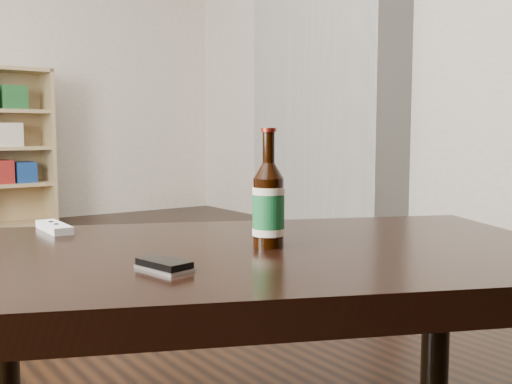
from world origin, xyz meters
TOP-DOWN VIEW (x-y plane):
  - wall_right at (2.51, 0.00)m, footprint 0.02×6.00m
  - chimney_breast at (2.35, 1.20)m, footprint 0.30×1.20m
  - bookshelf at (0.68, 2.75)m, footprint 0.62×0.30m
  - coffee_table at (0.31, -0.86)m, footprint 1.42×1.16m
  - beer_bottle at (0.34, -0.87)m, footprint 0.08×0.08m
  - phone at (0.09, -0.93)m, footprint 0.07×0.11m
  - remote at (0.06, -0.43)m, footprint 0.05×0.16m

SIDE VIEW (x-z plane):
  - coffee_table at x=0.31m, z-range 0.17..0.63m
  - phone at x=0.09m, z-range 0.46..0.48m
  - remote at x=0.06m, z-range 0.46..0.48m
  - beer_bottle at x=0.34m, z-range 0.43..0.66m
  - bookshelf at x=0.68m, z-range 0.02..1.16m
  - wall_right at x=2.51m, z-range 0.00..2.70m
  - chimney_breast at x=2.35m, z-range 0.00..2.70m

